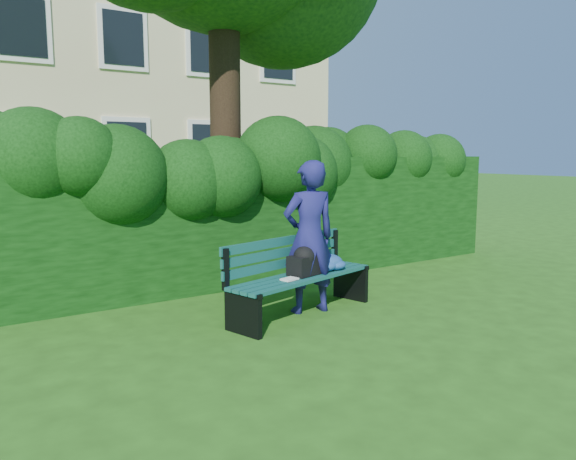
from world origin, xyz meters
TOP-DOWN VIEW (x-y plane):
  - ground at (0.00, 0.00)m, footprint 80.00×80.00m
  - apartment_building at (-0.00, 13.99)m, footprint 16.00×8.08m
  - hedge at (0.00, 2.20)m, footprint 10.00×1.00m
  - park_bench at (0.05, 0.30)m, footprint 2.07×1.02m
  - man_reading at (0.10, 0.31)m, footprint 0.71×0.53m

SIDE VIEW (x-z plane):
  - ground at x=0.00m, z-range 0.00..0.00m
  - park_bench at x=0.05m, z-range 0.05..0.94m
  - man_reading at x=0.10m, z-range 0.00..1.79m
  - hedge at x=0.00m, z-range 0.00..1.80m
  - apartment_building at x=0.00m, z-range 0.00..12.00m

